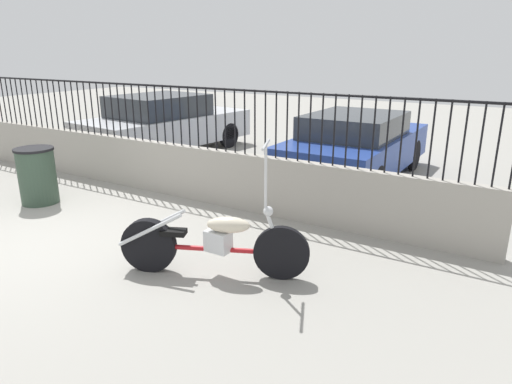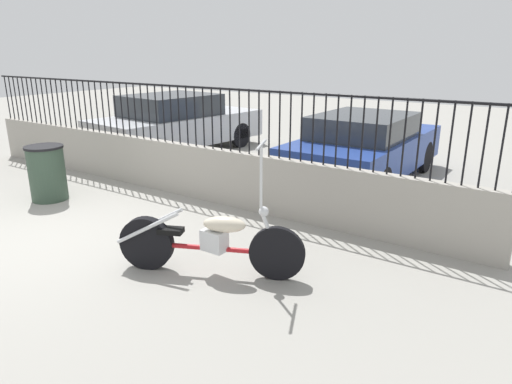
{
  "view_description": "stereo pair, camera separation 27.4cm",
  "coord_description": "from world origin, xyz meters",
  "px_view_note": "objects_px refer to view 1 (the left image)",
  "views": [
    {
      "loc": [
        5.39,
        -3.23,
        2.44
      ],
      "look_at": [
        2.47,
        1.55,
        0.7
      ],
      "focal_mm": 32.0,
      "sensor_mm": 36.0,
      "label": 1
    },
    {
      "loc": [
        5.62,
        -3.08,
        2.44
      ],
      "look_at": [
        2.47,
        1.55,
        0.7
      ],
      "focal_mm": 32.0,
      "sensor_mm": 36.0,
      "label": 2
    }
  ],
  "objects_px": {
    "car_silver": "(165,124)",
    "car_blue": "(356,146)",
    "trash_bin": "(37,176)",
    "motorcycle_red": "(205,242)"
  },
  "relations": [
    {
      "from": "motorcycle_red",
      "to": "trash_bin",
      "type": "bearing_deg",
      "value": 147.66
    },
    {
      "from": "trash_bin",
      "to": "car_blue",
      "type": "bearing_deg",
      "value": 46.48
    },
    {
      "from": "motorcycle_red",
      "to": "car_blue",
      "type": "bearing_deg",
      "value": 65.78
    },
    {
      "from": "motorcycle_red",
      "to": "car_blue",
      "type": "distance_m",
      "value": 4.78
    },
    {
      "from": "car_silver",
      "to": "car_blue",
      "type": "relative_size",
      "value": 1.07
    },
    {
      "from": "trash_bin",
      "to": "car_blue",
      "type": "height_order",
      "value": "car_blue"
    },
    {
      "from": "car_blue",
      "to": "motorcycle_red",
      "type": "bearing_deg",
      "value": 179.93
    },
    {
      "from": "trash_bin",
      "to": "car_silver",
      "type": "xyz_separation_m",
      "value": [
        -0.94,
        4.13,
        0.24
      ]
    },
    {
      "from": "car_silver",
      "to": "car_blue",
      "type": "height_order",
      "value": "car_silver"
    },
    {
      "from": "motorcycle_red",
      "to": "trash_bin",
      "type": "xyz_separation_m",
      "value": [
        -3.93,
        0.6,
        0.07
      ]
    }
  ]
}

